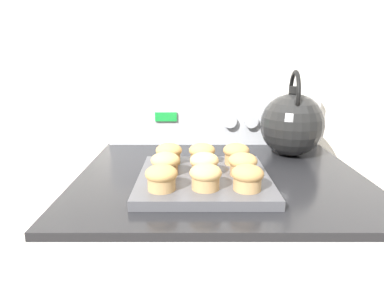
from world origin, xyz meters
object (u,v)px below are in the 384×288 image
Objects in this scene: muffin_r1_c0 at (164,163)px; tea_kettle at (291,123)px; muffin_r2_c1 at (201,153)px; muffin_r0_c0 at (160,177)px; muffin_pan at (203,179)px; muffin_r1_c1 at (203,163)px; muffin_r1_c2 at (242,164)px; muffin_r2_c0 at (168,153)px; muffin_r0_c2 at (246,177)px; muffin_r2_c2 at (235,153)px; muffin_r0_c1 at (205,176)px.

tea_kettle reaches higher than muffin_r1_c0.
muffin_r0_c0 is at bearing -116.58° from muffin_r2_c1.
muffin_r1_c0 is at bearing -146.58° from tea_kettle.
muffin_r1_c1 reaches higher than muffin_pan.
muffin_r1_c2 is 0.20m from muffin_r2_c0.
muffin_r0_c0 is 1.00× the size of muffin_r2_c1.
muffin_r2_c0 is at bearing 153.23° from muffin_r1_c2.
muffin_r2_c1 is at bearing 0.10° from muffin_r2_c0.
muffin_r0_c2 is 1.00× the size of muffin_r2_c2.
muffin_r2_c0 is at bearing 88.16° from muffin_r1_c0.
muffin_r0_c2 is 1.00× the size of muffin_r1_c0.
muffin_r0_c1 is 0.20m from muffin_r2_c2.
muffin_r0_c1 and muffin_r2_c1 have the same top height.
muffin_r0_c0 is at bearing -90.67° from muffin_r1_c0.
muffin_r1_c2 is at bearing -1.41° from muffin_r1_c0.
muffin_r0_c0 is at bearing -153.94° from muffin_r1_c2.
muffin_r1_c2 is 0.09m from muffin_r2_c2.
muffin_r2_c1 is at bearing 135.76° from muffin_r1_c2.
tea_kettle is at bearing 41.59° from muffin_r1_c1.
muffin_r0_c0 is at bearing -179.88° from muffin_r0_c2.
muffin_r0_c0 is 0.18m from muffin_r0_c2.
muffin_r2_c2 is 0.27× the size of tea_kettle.
muffin_r0_c1 is 1.00× the size of muffin_r1_c0.
muffin_pan is at bearing -88.73° from muffin_r2_c1.
tea_kettle is (0.37, 0.24, 0.05)m from muffin_r1_c0.
tea_kettle is at bearing 33.42° from muffin_r1_c0.
muffin_r1_c1 is (0.00, 0.09, 0.00)m from muffin_r0_c1.
muffin_r1_c2 is 0.27× the size of tea_kettle.
muffin_r1_c1 is 0.12m from muffin_r2_c2.
muffin_r0_c2 and muffin_r1_c2 have the same top height.
muffin_pan is at bearing -138.42° from tea_kettle.
muffin_r2_c1 is (-0.00, 0.18, 0.00)m from muffin_r0_c1.
muffin_r2_c1 is at bearing 116.62° from muffin_r0_c2.
muffin_r0_c1 is at bearing -137.11° from muffin_r1_c2.
muffin_r1_c2 is (0.00, 0.09, 0.00)m from muffin_r0_c2.
muffin_r0_c2 is at bearing -63.38° from muffin_r2_c1.
muffin_r2_c0 is at bearing -179.90° from muffin_r2_c1.
muffin_r0_c2 is 0.25m from muffin_r2_c0.
muffin_r0_c2 is 0.09m from muffin_r1_c2.
muffin_r0_c0 is 0.18m from muffin_r2_c0.
muffin_r0_c1 is 0.12m from muffin_r1_c2.
tea_kettle is (0.36, 0.16, 0.05)m from muffin_r2_c0.
muffin_r1_c2 is at bearing -87.38° from muffin_r2_c2.
muffin_r1_c1 is 1.00× the size of muffin_r2_c2.
muffin_r0_c2 is 0.20m from muffin_r1_c0.
muffin_r1_c1 is (0.09, 0.09, 0.00)m from muffin_r0_c0.
muffin_r0_c2 is 1.00× the size of muffin_r1_c1.
muffin_r1_c2 and muffin_r2_c1 have the same top height.
muffin_r0_c1 is (0.00, -0.09, 0.04)m from muffin_pan.
muffin_r2_c0 and muffin_r2_c2 have the same top height.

